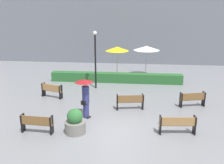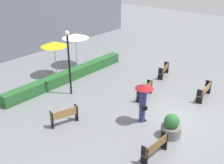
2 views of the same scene
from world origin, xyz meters
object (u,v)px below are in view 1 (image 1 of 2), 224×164
object	(u,v)px
bench_far_right	(193,99)
planter_pot	(75,123)
patio_umbrella_yellow	(117,49)
bench_far_left	(52,90)
patio_umbrella_white	(147,48)
pedestrian_with_umbrella	(85,93)
bench_mid_center	(130,101)
lamp_post	(95,54)
bench_near_right	(178,124)
bench_near_left	(37,123)

from	to	relation	value
bench_far_right	planter_pot	distance (m)	7.43
planter_pot	patio_umbrella_yellow	xyz separation A→B (m)	(1.13, 10.29, 1.91)
bench_far_right	bench_far_left	xyz separation A→B (m)	(-8.94, 0.72, 0.02)
bench_far_right	patio_umbrella_white	bearing A→B (deg)	112.12
bench_far_right	pedestrian_with_umbrella	world-z (taller)	pedestrian_with_umbrella
bench_far_right	bench_mid_center	world-z (taller)	bench_mid_center
bench_mid_center	lamp_post	distance (m)	5.17
bench_mid_center	planter_pot	world-z (taller)	planter_pot
bench_far_right	pedestrian_with_umbrella	size ratio (longest dim) A/B	0.72
bench_far_left	planter_pot	size ratio (longest dim) A/B	1.24
bench_far_right	patio_umbrella_white	distance (m)	7.38
patio_umbrella_white	bench_near_right	bearing A→B (deg)	-82.71
bench_near_left	pedestrian_with_umbrella	bearing A→B (deg)	46.20
bench_mid_center	lamp_post	size ratio (longest dim) A/B	0.39
lamp_post	bench_near_right	bearing A→B (deg)	-53.61
bench_far_left	planter_pot	distance (m)	5.51
bench_far_left	bench_near_left	bearing A→B (deg)	-79.67
patio_umbrella_white	patio_umbrella_yellow	bearing A→B (deg)	-171.21
lamp_post	bench_near_left	bearing A→B (deg)	-102.45
bench_far_left	pedestrian_with_umbrella	world-z (taller)	pedestrian_with_umbrella
planter_pot	patio_umbrella_yellow	world-z (taller)	patio_umbrella_yellow
lamp_post	bench_far_left	bearing A→B (deg)	-136.81
bench_near_right	bench_near_left	xyz separation A→B (m)	(-6.66, -0.60, 0.00)
bench_near_left	bench_far_right	bearing A→B (deg)	28.16
patio_umbrella_white	bench_far_left	bearing A→B (deg)	-136.83
pedestrian_with_umbrella	lamp_post	size ratio (longest dim) A/B	0.52
pedestrian_with_umbrella	lamp_post	distance (m)	5.50
pedestrian_with_umbrella	bench_far_left	bearing A→B (deg)	133.90
bench_far_right	bench_mid_center	xyz separation A→B (m)	(-3.72, -0.84, 0.01)
bench_far_left	bench_far_right	bearing A→B (deg)	-4.62
bench_near_right	pedestrian_with_umbrella	bearing A→B (deg)	162.96
patio_umbrella_yellow	patio_umbrella_white	size ratio (longest dim) A/B	0.99
bench_near_left	lamp_post	size ratio (longest dim) A/B	0.38
bench_near_right	patio_umbrella_white	bearing A→B (deg)	97.29
bench_near_right	bench_near_left	bearing A→B (deg)	-174.90
bench_near_left	patio_umbrella_white	bearing A→B (deg)	63.85
patio_umbrella_white	pedestrian_with_umbrella	bearing A→B (deg)	-110.97
planter_pot	patio_umbrella_white	xyz separation A→B (m)	(3.54, 10.66, 1.95)
bench_near_left	pedestrian_with_umbrella	distance (m)	2.96
patio_umbrella_yellow	bench_far_right	bearing A→B (deg)	-50.75
bench_far_right	planter_pot	xyz separation A→B (m)	(-6.22, -4.07, 0.00)
bench_far_left	bench_mid_center	xyz separation A→B (m)	(5.22, -1.56, -0.01)
bench_mid_center	planter_pot	bearing A→B (deg)	-127.75
patio_umbrella_yellow	bench_mid_center	bearing A→B (deg)	-79.05
bench_far_left	bench_near_left	world-z (taller)	bench_far_left
bench_near_left	bench_near_right	bearing A→B (deg)	5.10
bench_far_right	pedestrian_with_umbrella	distance (m)	6.54
pedestrian_with_umbrella	planter_pot	world-z (taller)	pedestrian_with_umbrella
bench_mid_center	bench_near_left	size ratio (longest dim) A/B	1.03
bench_near_right	bench_far_left	xyz separation A→B (m)	(-7.58, 4.42, 0.01)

